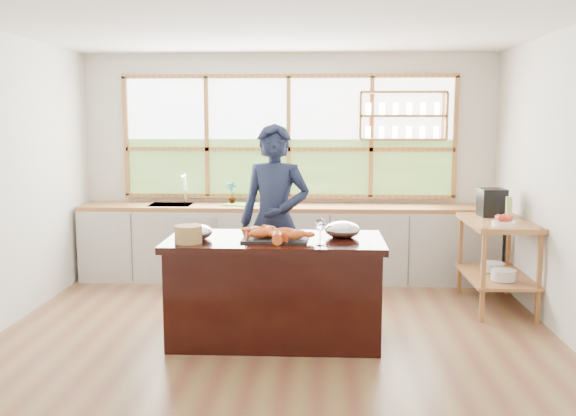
# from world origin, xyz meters

# --- Properties ---
(ground_plane) EXTENTS (5.00, 5.00, 0.00)m
(ground_plane) POSITION_xyz_m (0.00, 0.00, 0.00)
(ground_plane) COLOR olive
(room_shell) EXTENTS (5.02, 4.52, 2.71)m
(room_shell) POSITION_xyz_m (0.02, 0.51, 1.75)
(room_shell) COLOR beige
(room_shell) RESTS_ON ground_plane
(back_counter) EXTENTS (4.90, 0.63, 0.90)m
(back_counter) POSITION_xyz_m (-0.02, 1.94, 0.45)
(back_counter) COLOR beige
(back_counter) RESTS_ON ground_plane
(right_shelf_unit) EXTENTS (0.62, 1.10, 0.90)m
(right_shelf_unit) POSITION_xyz_m (2.19, 0.89, 0.60)
(right_shelf_unit) COLOR #A2713C
(right_shelf_unit) RESTS_ON ground_plane
(island) EXTENTS (1.85, 0.90, 0.90)m
(island) POSITION_xyz_m (0.00, -0.20, 0.45)
(island) COLOR black
(island) RESTS_ON ground_plane
(cook) EXTENTS (0.76, 0.58, 1.87)m
(cook) POSITION_xyz_m (-0.05, 0.47, 0.94)
(cook) COLOR #171E37
(cook) RESTS_ON ground_plane
(potted_plant) EXTENTS (0.17, 0.14, 0.28)m
(potted_plant) POSITION_xyz_m (-0.67, 2.00, 1.04)
(potted_plant) COLOR slate
(potted_plant) RESTS_ON back_counter
(cutting_board) EXTENTS (0.46, 0.39, 0.01)m
(cutting_board) POSITION_xyz_m (-0.54, 1.94, 0.91)
(cutting_board) COLOR #64B335
(cutting_board) RESTS_ON back_counter
(espresso_machine) EXTENTS (0.27, 0.28, 0.29)m
(espresso_machine) POSITION_xyz_m (2.19, 1.18, 1.05)
(espresso_machine) COLOR black
(espresso_machine) RESTS_ON right_shelf_unit
(wine_bottle) EXTENTS (0.07, 0.07, 0.26)m
(wine_bottle) POSITION_xyz_m (2.24, 0.75, 1.03)
(wine_bottle) COLOR #9EC15F
(wine_bottle) RESTS_ON right_shelf_unit
(fruit_bowl) EXTENTS (0.22, 0.22, 0.11)m
(fruit_bowl) POSITION_xyz_m (2.14, 0.55, 0.95)
(fruit_bowl) COLOR white
(fruit_bowl) RESTS_ON right_shelf_unit
(slate_board) EXTENTS (0.57, 0.42, 0.02)m
(slate_board) POSITION_xyz_m (0.01, -0.26, 0.91)
(slate_board) COLOR black
(slate_board) RESTS_ON island
(lobster_pile) EXTENTS (0.55, 0.48, 0.08)m
(lobster_pile) POSITION_xyz_m (0.00, -0.27, 0.96)
(lobster_pile) COLOR #DF430D
(lobster_pile) RESTS_ON slate_board
(mixing_bowl_left) EXTENTS (0.28, 0.28, 0.13)m
(mixing_bowl_left) POSITION_xyz_m (-0.67, -0.25, 0.96)
(mixing_bowl_left) COLOR #B9BBC0
(mixing_bowl_left) RESTS_ON island
(mixing_bowl_right) EXTENTS (0.31, 0.31, 0.15)m
(mixing_bowl_right) POSITION_xyz_m (0.58, -0.12, 0.96)
(mixing_bowl_right) COLOR #B9BBC0
(mixing_bowl_right) RESTS_ON island
(wine_glass) EXTENTS (0.08, 0.08, 0.22)m
(wine_glass) POSITION_xyz_m (0.39, -0.48, 1.06)
(wine_glass) COLOR white
(wine_glass) RESTS_ON island
(wicker_basket) EXTENTS (0.23, 0.23, 0.14)m
(wicker_basket) POSITION_xyz_m (-0.70, -0.44, 0.97)
(wicker_basket) COLOR tan
(wicker_basket) RESTS_ON island
(parchment_roll) EXTENTS (0.09, 0.30, 0.08)m
(parchment_roll) POSITION_xyz_m (-0.74, -0.06, 0.94)
(parchment_roll) COLOR white
(parchment_roll) RESTS_ON island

